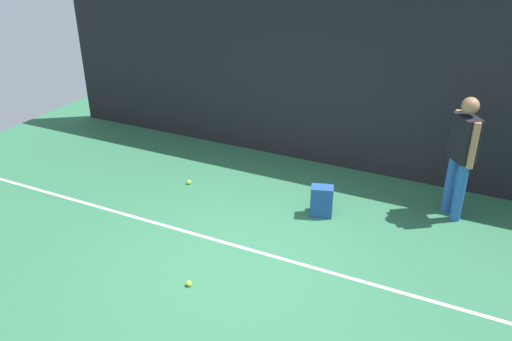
# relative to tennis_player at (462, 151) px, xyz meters

# --- Properties ---
(ground_plane) EXTENTS (12.00, 12.00, 0.00)m
(ground_plane) POSITION_rel_tennis_player_xyz_m (-2.14, -2.14, -0.97)
(ground_plane) COLOR #2D6B47
(back_fence) EXTENTS (10.00, 0.10, 2.96)m
(back_fence) POSITION_rel_tennis_player_xyz_m (-2.14, 0.86, 0.51)
(back_fence) COLOR black
(back_fence) RESTS_ON ground
(court_line) EXTENTS (9.00, 0.05, 0.00)m
(court_line) POSITION_rel_tennis_player_xyz_m (-2.14, -1.96, -0.96)
(court_line) COLOR white
(court_line) RESTS_ON ground
(tennis_player) EXTENTS (0.41, 0.45, 1.70)m
(tennis_player) POSITION_rel_tennis_player_xyz_m (0.00, 0.00, 0.00)
(tennis_player) COLOR #2659A5
(tennis_player) RESTS_ON ground
(backpack) EXTENTS (0.35, 0.34, 0.44)m
(backpack) POSITION_rel_tennis_player_xyz_m (-1.61, -0.77, -0.76)
(backpack) COLOR #1E478C
(backpack) RESTS_ON ground
(tennis_ball_near_player) EXTENTS (0.07, 0.07, 0.07)m
(tennis_ball_near_player) POSITION_rel_tennis_player_xyz_m (-2.42, -2.88, -0.93)
(tennis_ball_near_player) COLOR #CCE033
(tennis_ball_near_player) RESTS_ON ground
(tennis_ball_by_fence) EXTENTS (0.07, 0.07, 0.07)m
(tennis_ball_by_fence) POSITION_rel_tennis_player_xyz_m (-3.74, -0.80, -0.93)
(tennis_ball_by_fence) COLOR #CCE033
(tennis_ball_by_fence) RESTS_ON ground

